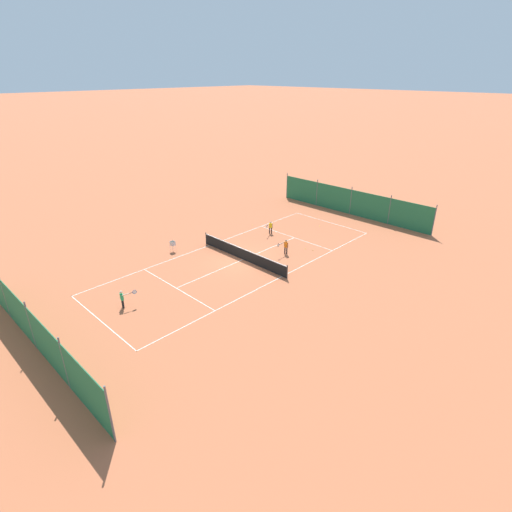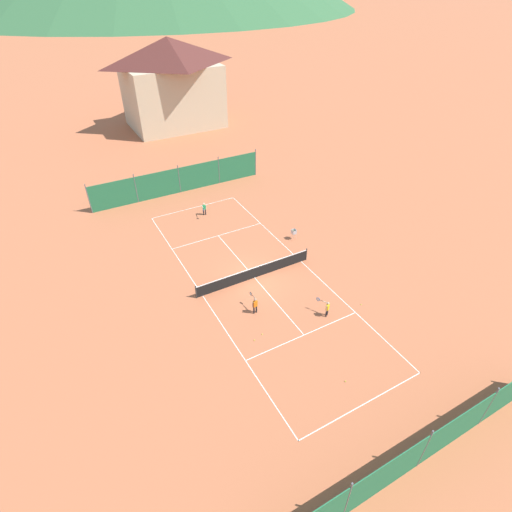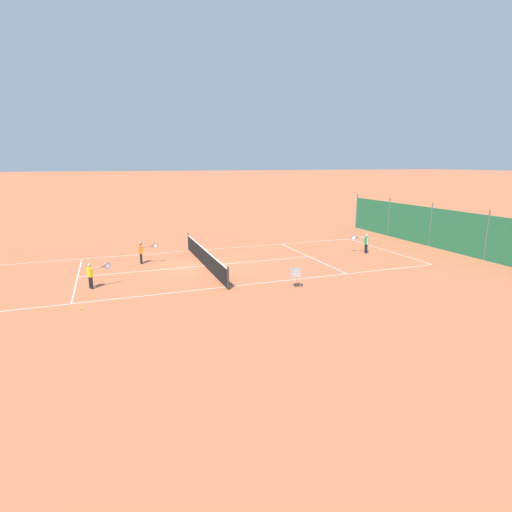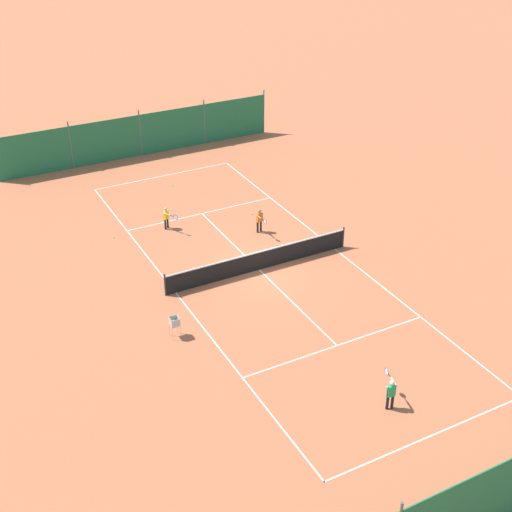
# 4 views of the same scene
# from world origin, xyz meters

# --- Properties ---
(ground_plane) EXTENTS (600.00, 600.00, 0.00)m
(ground_plane) POSITION_xyz_m (0.00, 0.00, 0.00)
(ground_plane) COLOR #B7603D
(court_line_markings) EXTENTS (8.25, 23.85, 0.01)m
(court_line_markings) POSITION_xyz_m (0.00, 0.00, 0.00)
(court_line_markings) COLOR white
(court_line_markings) RESTS_ON ground
(tennis_net) EXTENTS (9.18, 0.08, 1.06)m
(tennis_net) POSITION_xyz_m (0.00, 0.00, 0.50)
(tennis_net) COLOR #2D2D2D
(tennis_net) RESTS_ON ground
(windscreen_fence_near) EXTENTS (17.28, 0.08, 2.90)m
(windscreen_fence_near) POSITION_xyz_m (-0.00, -15.50, 1.31)
(windscreen_fence_near) COLOR #236B42
(windscreen_fence_near) RESTS_ON ground
(player_near_baseline) EXTENTS (0.47, 1.01, 1.17)m
(player_near_baseline) POSITION_xyz_m (2.23, -5.65, 0.69)
(player_near_baseline) COLOR black
(player_near_baseline) RESTS_ON ground
(player_near_service) EXTENTS (0.58, 0.97, 1.21)m
(player_near_service) POSITION_xyz_m (0.34, 10.14, 0.71)
(player_near_service) COLOR black
(player_near_service) RESTS_ON ground
(player_far_baseline) EXTENTS (0.42, 1.04, 1.24)m
(player_far_baseline) POSITION_xyz_m (-1.71, -3.16, 0.73)
(player_far_baseline) COLOR black
(player_far_baseline) RESTS_ON ground
(tennis_ball_mid_court) EXTENTS (0.07, 0.07, 0.07)m
(tennis_ball_mid_court) POSITION_xyz_m (4.92, -6.01, 0.03)
(tennis_ball_mid_court) COLOR #CCE033
(tennis_ball_mid_court) RESTS_ON ground
(tennis_ball_far_corner) EXTENTS (0.07, 0.07, 0.07)m
(tennis_ball_far_corner) POSITION_xyz_m (-2.26, -5.11, 0.03)
(tennis_ball_far_corner) COLOR #CCE033
(tennis_ball_far_corner) RESTS_ON ground
(tennis_ball_by_net_right) EXTENTS (0.07, 0.07, 0.07)m
(tennis_ball_by_net_right) POSITION_xyz_m (0.05, -10.33, 0.03)
(tennis_ball_by_net_right) COLOR #CCE033
(tennis_ball_by_net_right) RESTS_ON ground
(tennis_ball_alley_right) EXTENTS (0.07, 0.07, 0.07)m
(tennis_ball_alley_right) POSITION_xyz_m (-2.91, -5.30, 0.03)
(tennis_ball_alley_right) COLOR #CCE033
(tennis_ball_alley_right) RESTS_ON ground
(ball_hopper) EXTENTS (0.36, 0.36, 0.89)m
(ball_hopper) POSITION_xyz_m (5.30, 2.92, 0.66)
(ball_hopper) COLOR #B7B7BC
(ball_hopper) RESTS_ON ground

